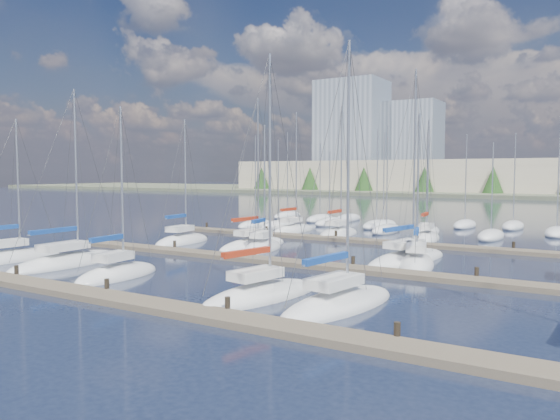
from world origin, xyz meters
The scene contains 19 objects.
ground centered at (0.00, 60.00, 0.00)m, with size 400.00×400.00×0.00m, color #1E263D.
dock_near centered at (0.00, 2.01, 0.15)m, with size 44.00×1.93×1.10m.
dock_mid centered at (0.00, 16.01, 0.15)m, with size 44.00×1.93×1.10m.
dock_far centered at (0.00, 30.01, 0.15)m, with size 44.00×1.93×1.10m.
sailboat_h centered at (-14.91, 21.10, 0.18)m, with size 3.26×7.25×12.08m.
sailboat_l centered at (7.27, 20.30, 0.18)m, with size 4.29×7.67×11.31m.
sailboat_n centered at (-10.77, 34.31, 0.20)m, with size 2.45×7.59×13.71m.
sailboat_e centered at (7.75, 6.77, 0.18)m, with size 4.01×8.83×13.50m.
sailboat_o centered at (-5.20, 33.98, 0.19)m, with size 3.00×7.63×14.16m.
sailboat_j centered at (-6.09, 21.11, 0.19)m, with size 3.50×6.74×11.18m.
sailboat_i centered at (-7.72, 22.15, 0.19)m, with size 3.16×8.50×13.62m.
sailboat_a centered at (-18.69, 6.84, 0.18)m, with size 2.63×7.72×11.14m.
sailboat_k centered at (6.14, 21.71, 0.19)m, with size 4.55×10.14×14.69m.
sailboat_c centered at (-7.23, 6.52, 0.18)m, with size 2.96×6.74×11.31m.
sailboat_p centered at (3.57, 35.01, 0.19)m, with size 3.31×7.34×12.25m.
sailboat_b centered at (-13.76, 7.99, 0.17)m, with size 3.33×9.71×13.08m.
sailboat_d centered at (3.52, 6.38, 0.19)m, with size 4.02×8.40×13.26m.
distant_boats centered at (-4.34, 43.76, 0.29)m, with size 36.93×20.75×13.30m.
shoreline centered at (-13.29, 149.77, 7.44)m, with size 400.00×60.00×38.00m.
Camera 1 is at (18.80, -16.68, 6.52)m, focal length 35.00 mm.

